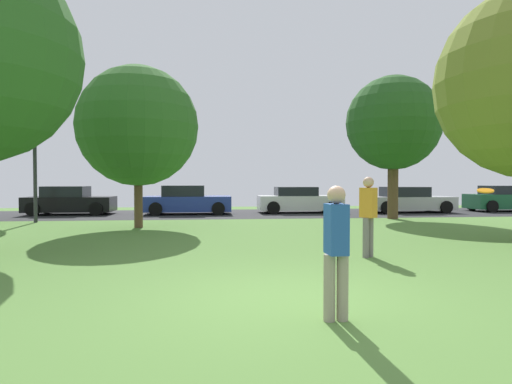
{
  "coord_description": "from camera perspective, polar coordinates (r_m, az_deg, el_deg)",
  "views": [
    {
      "loc": [
        -1.08,
        -6.02,
        1.66
      ],
      "look_at": [
        0.0,
        4.09,
        1.4
      ],
      "focal_mm": 30.68,
      "sensor_mm": 36.0,
      "label": 1
    }
  ],
  "objects": [
    {
      "name": "person_bystander",
      "position": [
        5.28,
        10.41,
        -7.06
      ],
      "size": [
        0.3,
        0.33,
        1.6
      ],
      "rotation": [
        0.0,
        0.0,
        1.59
      ],
      "color": "gray",
      "rests_on": "ground_plane"
    },
    {
      "name": "oak_tree_left",
      "position": [
        20.19,
        17.48,
        8.53
      ],
      "size": [
        4.09,
        4.09,
        6.23
      ],
      "color": "brown",
      "rests_on": "ground_plane"
    },
    {
      "name": "person_thrower",
      "position": [
        9.78,
        14.42,
        -2.61
      ],
      "size": [
        0.37,
        0.39,
        1.75
      ],
      "rotation": [
        0.0,
        0.0,
        -0.95
      ],
      "color": "slate",
      "rests_on": "ground_plane"
    },
    {
      "name": "parked_car_silver",
      "position": [
        24.36,
        19.15,
        -1.06
      ],
      "size": [
        4.49,
        2.08,
        1.34
      ],
      "color": "#B7B7BC",
      "rests_on": "ground_plane"
    },
    {
      "name": "parked_car_blue",
      "position": [
        22.06,
        -8.97,
        -1.16
      ],
      "size": [
        4.23,
        2.1,
        1.43
      ],
      "color": "#233893",
      "rests_on": "ground_plane"
    },
    {
      "name": "parked_car_white",
      "position": [
        22.88,
        5.62,
        -1.13
      ],
      "size": [
        4.33,
        1.92,
        1.34
      ],
      "color": "white",
      "rests_on": "ground_plane"
    },
    {
      "name": "oak_tree_right",
      "position": [
        16.15,
        -15.14,
        8.27
      ],
      "size": [
        4.24,
        4.24,
        5.71
      ],
      "color": "brown",
      "rests_on": "ground_plane"
    },
    {
      "name": "parked_car_green",
      "position": [
        27.54,
        29.8,
        -0.83
      ],
      "size": [
        4.16,
        1.96,
        1.4
      ],
      "color": "#195633",
      "rests_on": "ground_plane"
    },
    {
      "name": "ground_plane",
      "position": [
        6.33,
        4.06,
        -13.72
      ],
      "size": [
        44.0,
        44.0,
        0.0
      ],
      "primitive_type": "plane",
      "color": "#547F38"
    },
    {
      "name": "parked_car_black",
      "position": [
        23.4,
        -23.12,
        -1.15
      ],
      "size": [
        4.11,
        2.07,
        1.39
      ],
      "color": "black",
      "rests_on": "ground_plane"
    },
    {
      "name": "street_lamp_post",
      "position": [
        19.48,
        -26.86,
        3.04
      ],
      "size": [
        0.14,
        0.14,
        4.5
      ],
      "primitive_type": "cylinder",
      "color": "#2D2D33",
      "rests_on": "ground_plane"
    },
    {
      "name": "road_strip",
      "position": [
        22.11,
        -3.3,
        -2.84
      ],
      "size": [
        44.0,
        6.4,
        0.01
      ],
      "primitive_type": "cube",
      "color": "#28282B",
      "rests_on": "ground_plane"
    },
    {
      "name": "frisbee_disc",
      "position": [
        8.66,
        27.74,
        0.16
      ],
      "size": [
        0.36,
        0.36,
        0.09
      ],
      "color": "orange"
    }
  ]
}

